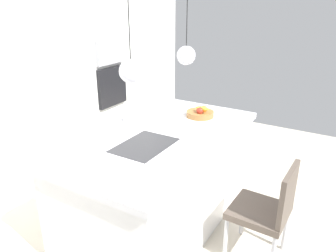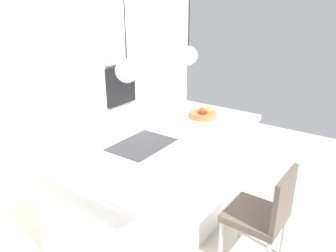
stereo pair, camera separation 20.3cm
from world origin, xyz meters
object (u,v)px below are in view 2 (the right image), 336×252
(fruit_bowl, at_px, (203,114))
(oven, at_px, (121,85))
(chair_near, at_px, (264,212))
(microwave, at_px, (119,51))

(fruit_bowl, height_order, oven, oven)
(oven, height_order, chair_near, oven)
(fruit_bowl, relative_size, oven, 0.53)
(fruit_bowl, xyz_separation_m, chair_near, (-0.65, -0.95, -0.48))
(microwave, relative_size, oven, 0.96)
(microwave, height_order, chair_near, microwave)
(fruit_bowl, relative_size, chair_near, 0.32)
(oven, relative_size, chair_near, 0.61)
(fruit_bowl, bearing_deg, microwave, 73.25)
(fruit_bowl, distance_m, chair_near, 1.25)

